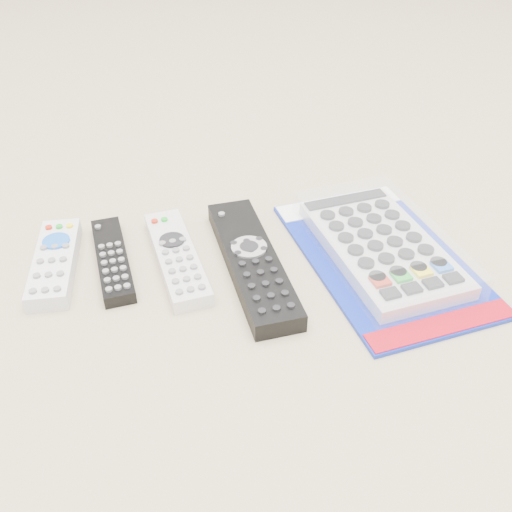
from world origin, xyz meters
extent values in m
plane|color=tan|center=(0.00, 0.00, 0.00)|extent=(5.00, 5.00, 0.00)
cube|color=silver|center=(-0.21, 0.05, 0.01)|extent=(0.05, 0.17, 0.02)
cylinder|color=blue|center=(-0.20, 0.08, 0.02)|extent=(0.04, 0.04, 0.00)
cube|color=black|center=(-0.13, 0.05, 0.01)|extent=(0.06, 0.17, 0.02)
cube|color=silver|center=(-0.05, 0.04, 0.01)|extent=(0.08, 0.20, 0.02)
cylinder|color=black|center=(-0.06, 0.06, 0.02)|extent=(0.04, 0.04, 0.00)
cube|color=black|center=(0.04, 0.01, 0.01)|extent=(0.08, 0.26, 0.02)
cylinder|color=silver|center=(0.04, 0.02, 0.03)|extent=(0.05, 0.05, 0.00)
cube|color=#0D2299|center=(0.21, 0.00, 0.00)|extent=(0.23, 0.33, 0.01)
cube|color=white|center=(0.19, 0.13, 0.01)|extent=(0.19, 0.07, 0.00)
cube|color=maroon|center=(0.23, -0.14, 0.01)|extent=(0.19, 0.06, 0.00)
cube|color=silver|center=(0.21, 0.00, 0.01)|extent=(0.17, 0.26, 0.02)
cube|color=white|center=(0.21, 0.00, 0.02)|extent=(0.18, 0.27, 0.04)
camera|label=1|loc=(-0.06, -0.55, 0.46)|focal=40.00mm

